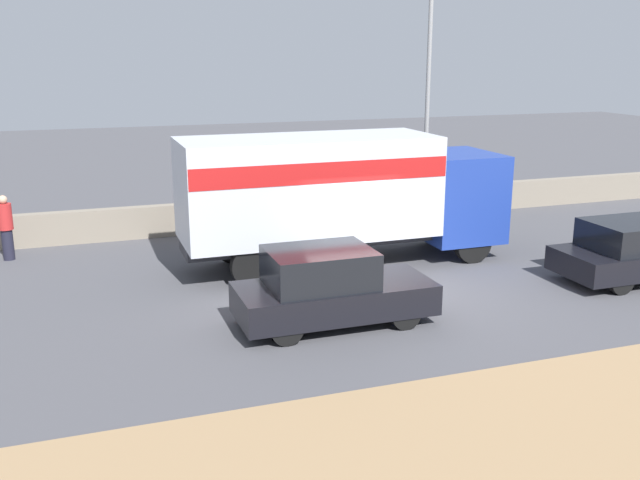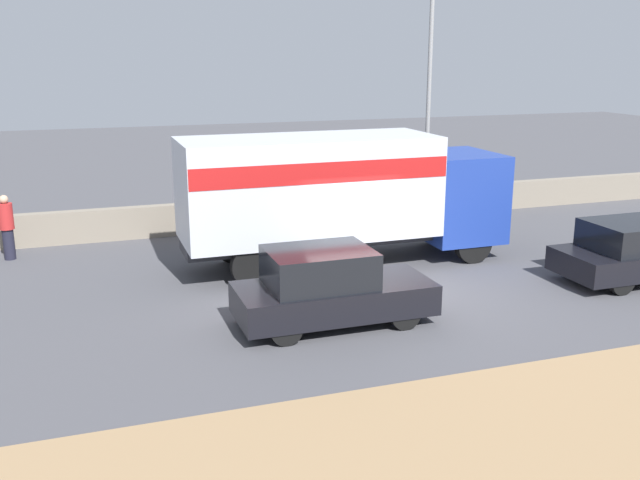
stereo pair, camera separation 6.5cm
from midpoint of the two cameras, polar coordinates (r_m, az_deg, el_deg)
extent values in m
plane|color=#47474C|center=(16.27, 4.07, -4.36)|extent=(80.00, 80.00, 0.00)
cube|color=#937551|center=(10.58, 20.47, -16.38)|extent=(60.00, 5.91, 0.04)
cube|color=gray|center=(22.44, -2.88, 2.29)|extent=(60.00, 0.35, 0.94)
cylinder|color=gray|center=(23.15, 8.50, 10.55)|extent=(0.14, 0.14, 7.34)
cube|color=navy|center=(19.56, 10.65, 3.54)|extent=(1.97, 2.38, 2.30)
cube|color=black|center=(19.98, 13.13, 4.98)|extent=(0.06, 2.02, 1.01)
cube|color=#2D2D33|center=(18.10, -1.02, 0.03)|extent=(6.35, 1.34, 0.25)
cube|color=silver|center=(17.80, -1.04, 4.29)|extent=(6.35, 2.43, 2.48)
cube|color=red|center=(17.71, -1.05, 6.00)|extent=(6.32, 2.45, 0.50)
cylinder|color=black|center=(20.67, 9.11, 1.09)|extent=(0.98, 0.28, 0.98)
cylinder|color=black|center=(18.96, 12.01, -0.31)|extent=(0.98, 0.28, 0.98)
cylinder|color=black|center=(18.67, -7.10, -0.32)|extent=(0.98, 0.28, 0.98)
cylinder|color=black|center=(16.76, -5.61, -2.05)|extent=(0.98, 0.28, 0.98)
cylinder|color=black|center=(18.96, -3.35, 0.00)|extent=(0.98, 0.28, 0.98)
cylinder|color=black|center=(17.08, -1.47, -1.65)|extent=(0.98, 0.28, 0.98)
cube|color=black|center=(14.37, 1.03, -4.67)|extent=(3.95, 1.70, 0.61)
cube|color=black|center=(14.06, -0.16, -2.23)|extent=(2.06, 1.57, 0.74)
cylinder|color=black|center=(15.52, 4.36, -4.11)|extent=(0.62, 0.20, 0.62)
cylinder|color=black|center=(14.27, 6.70, -5.89)|extent=(0.62, 0.20, 0.62)
cylinder|color=black|center=(14.76, -4.45, -5.12)|extent=(0.62, 0.20, 0.62)
cylinder|color=black|center=(13.44, -2.83, -7.14)|extent=(0.62, 0.20, 0.62)
cube|color=black|center=(18.54, 23.93, 0.42)|extent=(2.34, 1.64, 0.66)
cylinder|color=black|center=(18.63, 19.73, -1.72)|extent=(0.62, 0.20, 0.62)
cylinder|color=black|center=(17.52, 22.85, -3.05)|extent=(0.62, 0.20, 0.62)
cylinder|color=#1E1E2D|center=(20.53, -23.78, -0.33)|extent=(0.29, 0.29, 0.82)
cylinder|color=#B22626|center=(20.36, -24.00, 1.72)|extent=(0.38, 0.38, 0.69)
sphere|color=tan|center=(20.27, -24.13, 2.97)|extent=(0.22, 0.22, 0.22)
camera|label=1|loc=(0.03, -90.12, -0.03)|focal=40.00mm
camera|label=2|loc=(0.03, 89.88, 0.03)|focal=40.00mm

